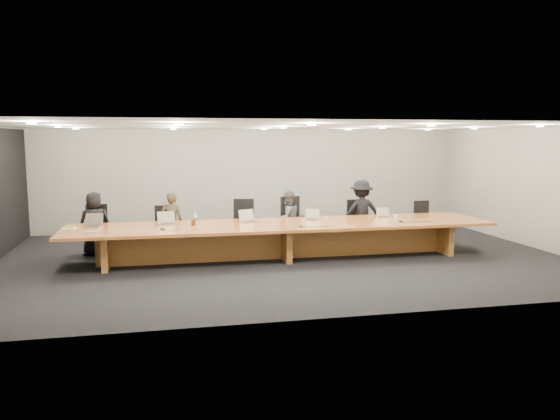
% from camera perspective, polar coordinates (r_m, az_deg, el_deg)
% --- Properties ---
extents(ground, '(12.00, 12.00, 0.00)m').
position_cam_1_polar(ground, '(11.73, 0.31, -5.04)').
color(ground, black).
rests_on(ground, ground).
extents(back_wall, '(12.00, 0.02, 2.80)m').
position_cam_1_polar(back_wall, '(15.42, -2.91, 3.21)').
color(back_wall, beige).
rests_on(back_wall, ground).
extents(conference_table, '(9.00, 1.80, 0.75)m').
position_cam_1_polar(conference_table, '(11.63, 0.31, -2.53)').
color(conference_table, brown).
rests_on(conference_table, ground).
extents(chair_far_left, '(0.61, 0.61, 1.11)m').
position_cam_1_polar(chair_far_left, '(12.68, -18.59, -1.92)').
color(chair_far_left, black).
rests_on(chair_far_left, ground).
extents(chair_left, '(0.62, 0.62, 1.06)m').
position_cam_1_polar(chair_left, '(12.53, -12.09, -1.94)').
color(chair_left, black).
rests_on(chair_left, ground).
extents(chair_mid_left, '(0.71, 0.71, 1.15)m').
position_cam_1_polar(chair_mid_left, '(12.78, -3.90, -1.39)').
color(chair_mid_left, black).
rests_on(chair_mid_left, ground).
extents(chair_mid_right, '(0.73, 0.73, 1.18)m').
position_cam_1_polar(chair_mid_right, '(13.04, 1.53, -1.13)').
color(chair_mid_right, black).
rests_on(chair_mid_right, ground).
extents(chair_right, '(0.59, 0.59, 1.08)m').
position_cam_1_polar(chair_right, '(13.38, 8.16, -1.20)').
color(chair_right, black).
rests_on(chair_right, ground).
extents(chair_far_right, '(0.56, 0.56, 1.00)m').
position_cam_1_polar(chair_far_right, '(14.21, 14.95, -1.04)').
color(chair_far_right, black).
rests_on(chair_far_right, ground).
extents(person_a, '(0.74, 0.53, 1.40)m').
position_cam_1_polar(person_a, '(12.60, -18.78, -1.33)').
color(person_a, black).
rests_on(person_a, ground).
extents(person_b, '(0.52, 0.37, 1.36)m').
position_cam_1_polar(person_b, '(12.50, -11.25, -1.24)').
color(person_b, '#372D1E').
rests_on(person_b, ground).
extents(person_c, '(0.78, 0.69, 1.34)m').
position_cam_1_polar(person_c, '(12.80, 0.80, -0.94)').
color(person_c, '#4F4F51').
rests_on(person_c, ground).
extents(person_d, '(1.01, 0.59, 1.55)m').
position_cam_1_polar(person_d, '(13.37, 8.50, -0.20)').
color(person_d, black).
rests_on(person_d, ground).
extents(laptop_a, '(0.40, 0.33, 0.28)m').
position_cam_1_polar(laptop_a, '(11.75, -19.04, -1.01)').
color(laptop_a, '#B8A68D').
rests_on(laptop_a, conference_table).
extents(laptop_b, '(0.41, 0.33, 0.28)m').
position_cam_1_polar(laptop_b, '(11.61, -11.70, -0.84)').
color(laptop_b, '#B8AE8C').
rests_on(laptop_b, conference_table).
extents(laptop_c, '(0.43, 0.38, 0.28)m').
position_cam_1_polar(laptop_c, '(11.73, -3.22, -0.62)').
color(laptop_c, '#B9A98D').
rests_on(laptop_c, conference_table).
extents(laptop_d, '(0.38, 0.33, 0.25)m').
position_cam_1_polar(laptop_d, '(12.09, 3.34, -0.47)').
color(laptop_d, '#C2B594').
rests_on(laptop_d, conference_table).
extents(laptop_e, '(0.33, 0.27, 0.23)m').
position_cam_1_polar(laptop_e, '(12.70, 10.75, -0.25)').
color(laptop_e, '#BEB091').
rests_on(laptop_e, conference_table).
extents(water_bottle, '(0.10, 0.10, 0.24)m').
position_cam_1_polar(water_bottle, '(11.51, -8.84, -0.95)').
color(water_bottle, silver).
rests_on(water_bottle, conference_table).
extents(amber_mug, '(0.11, 0.11, 0.11)m').
position_cam_1_polar(amber_mug, '(11.44, -9.04, -1.34)').
color(amber_mug, '#662912').
rests_on(amber_mug, conference_table).
extents(paper_cup_near, '(0.08, 0.08, 0.09)m').
position_cam_1_polar(paper_cup_near, '(12.04, 4.84, -0.89)').
color(paper_cup_near, silver).
rests_on(paper_cup_near, conference_table).
extents(paper_cup_far, '(0.09, 0.09, 0.09)m').
position_cam_1_polar(paper_cup_far, '(12.55, 12.02, -0.69)').
color(paper_cup_far, white).
rests_on(paper_cup_far, conference_table).
extents(notepad, '(0.29, 0.26, 0.02)m').
position_cam_1_polar(notepad, '(11.70, -21.14, -1.79)').
color(notepad, silver).
rests_on(notepad, conference_table).
extents(lime_gadget, '(0.18, 0.11, 0.03)m').
position_cam_1_polar(lime_gadget, '(11.71, -21.08, -1.68)').
color(lime_gadget, '#55CA36').
rests_on(lime_gadget, notepad).
extents(av_box, '(0.21, 0.16, 0.03)m').
position_cam_1_polar(av_box, '(11.03, -19.21, -2.20)').
color(av_box, silver).
rests_on(av_box, conference_table).
extents(mic_left, '(0.15, 0.15, 0.03)m').
position_cam_1_polar(mic_left, '(11.03, -12.18, -1.94)').
color(mic_left, black).
rests_on(mic_left, conference_table).
extents(mic_center, '(0.13, 0.13, 0.03)m').
position_cam_1_polar(mic_center, '(11.13, 2.21, -1.71)').
color(mic_center, black).
rests_on(mic_center, conference_table).
extents(mic_right, '(0.15, 0.15, 0.03)m').
position_cam_1_polar(mic_right, '(12.07, 12.50, -1.16)').
color(mic_right, black).
rests_on(mic_right, conference_table).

